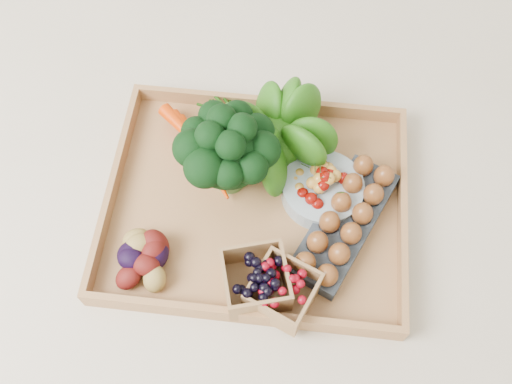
# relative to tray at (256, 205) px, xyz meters

# --- Properties ---
(ground) EXTENTS (4.00, 4.00, 0.00)m
(ground) POSITION_rel_tray_xyz_m (0.00, 0.00, -0.01)
(ground) COLOR beige
(ground) RESTS_ON ground
(tray) EXTENTS (0.55, 0.45, 0.01)m
(tray) POSITION_rel_tray_xyz_m (0.00, 0.00, 0.00)
(tray) COLOR #AB7847
(tray) RESTS_ON ground
(carrots) EXTENTS (0.18, 0.13, 0.04)m
(carrots) POSITION_rel_tray_xyz_m (-0.12, 0.10, 0.03)
(carrots) COLOR #E23802
(carrots) RESTS_ON tray
(lettuce) EXTENTS (0.15, 0.15, 0.15)m
(lettuce) POSITION_rel_tray_xyz_m (0.03, 0.12, 0.08)
(lettuce) COLOR #19570D
(lettuce) RESTS_ON tray
(broccoli) EXTENTS (0.18, 0.18, 0.14)m
(broccoli) POSITION_rel_tray_xyz_m (-0.05, 0.04, 0.08)
(broccoli) COLOR black
(broccoli) RESTS_ON tray
(cherry_bowl) EXTENTS (0.15, 0.15, 0.04)m
(cherry_bowl) POSITION_rel_tray_xyz_m (0.12, 0.03, 0.03)
(cherry_bowl) COLOR #8C9EA5
(cherry_bowl) RESTS_ON tray
(egg_carton) EXTENTS (0.20, 0.28, 0.03)m
(egg_carton) POSITION_rel_tray_xyz_m (0.16, -0.03, 0.02)
(egg_carton) COLOR #343A42
(egg_carton) RESTS_ON tray
(potatoes) EXTENTS (0.13, 0.13, 0.07)m
(potatoes) POSITION_rel_tray_xyz_m (-0.18, -0.14, 0.04)
(potatoes) COLOR #440D0A
(potatoes) RESTS_ON tray
(punnet_blackberry) EXTENTS (0.13, 0.13, 0.07)m
(punnet_blackberry) POSITION_rel_tray_xyz_m (0.02, -0.16, 0.04)
(punnet_blackberry) COLOR black
(punnet_blackberry) RESTS_ON tray
(punnet_raspberry) EXTENTS (0.13, 0.13, 0.07)m
(punnet_raspberry) POSITION_rel_tray_xyz_m (0.06, -0.18, 0.04)
(punnet_raspberry) COLOR maroon
(punnet_raspberry) RESTS_ON tray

